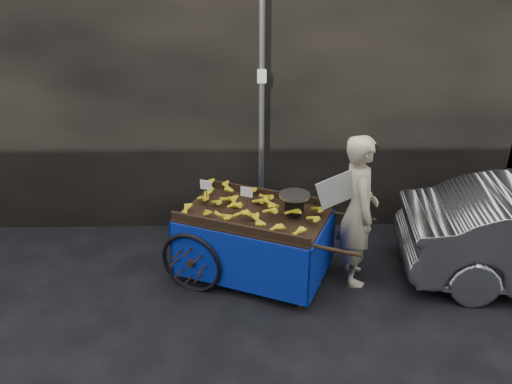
{
  "coord_description": "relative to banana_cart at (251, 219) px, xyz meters",
  "views": [
    {
      "loc": [
        0.11,
        -5.29,
        3.74
      ],
      "look_at": [
        0.21,
        0.5,
        1.08
      ],
      "focal_mm": 35.0,
      "sensor_mm": 36.0,
      "label": 1
    }
  ],
  "objects": [
    {
      "name": "building_wall",
      "position": [
        0.26,
        2.34,
        1.68
      ],
      "size": [
        13.5,
        2.0,
        5.0
      ],
      "color": "black",
      "rests_on": "ground"
    },
    {
      "name": "vendor",
      "position": [
        1.33,
        -0.11,
        0.15
      ],
      "size": [
        0.81,
        0.71,
        1.95
      ],
      "rotation": [
        0.0,
        0.0,
        1.57
      ],
      "color": "#B9AB89",
      "rests_on": "ground"
    },
    {
      "name": "banana_cart",
      "position": [
        0.0,
        0.0,
        0.0
      ],
      "size": [
        2.67,
        1.96,
        1.33
      ],
      "rotation": [
        0.0,
        0.0,
        -0.4
      ],
      "color": "black",
      "rests_on": "ground"
    },
    {
      "name": "street_pole",
      "position": [
        0.16,
        1.04,
        1.19
      ],
      "size": [
        0.12,
        0.1,
        4.0
      ],
      "color": "slate",
      "rests_on": "ground"
    },
    {
      "name": "ground",
      "position": [
        -0.14,
        -0.26,
        -0.82
      ],
      "size": [
        80.0,
        80.0,
        0.0
      ],
      "primitive_type": "plane",
      "color": "black",
      "rests_on": "ground"
    },
    {
      "name": "plastic_bag",
      "position": [
        0.75,
        -0.35,
        -0.7
      ],
      "size": [
        0.28,
        0.22,
        0.25
      ],
      "primitive_type": "ellipsoid",
      "color": "#1758AE",
      "rests_on": "ground"
    }
  ]
}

